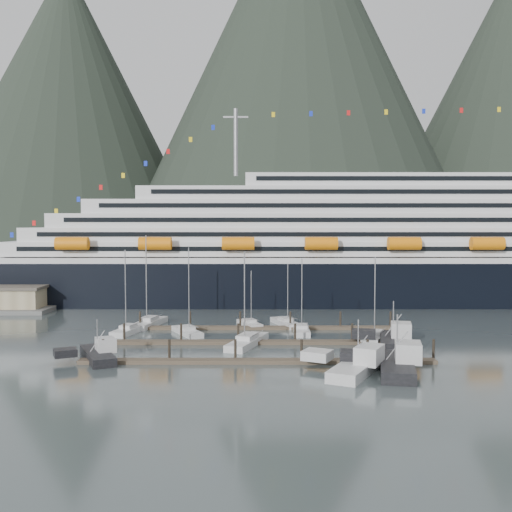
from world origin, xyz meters
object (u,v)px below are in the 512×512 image
(trawler_c, at_px, (357,365))
(trawler_d, at_px, (396,364))
(sailboat_f, at_px, (250,324))
(sailboat_a, at_px, (128,331))
(trawler_a, at_px, (97,354))
(sailboat_c, at_px, (301,331))
(trawler_e, at_px, (392,340))
(sailboat_e, at_px, (149,324))
(sailboat_g, at_px, (286,323))
(sailboat_b, at_px, (187,332))
(sailboat_h, at_px, (376,338))
(sailboat_d, at_px, (247,343))
(cruise_ship, at_px, (401,252))

(trawler_c, bearing_deg, trawler_d, -64.11)
(sailboat_f, bearing_deg, sailboat_a, 86.79)
(sailboat_a, bearing_deg, trawler_a, -166.25)
(sailboat_c, distance_m, trawler_e, 17.00)
(sailboat_f, xyz_separation_m, trawler_d, (18.75, -33.96, 0.61))
(sailboat_a, bearing_deg, sailboat_e, -2.56)
(sailboat_a, xyz_separation_m, sailboat_g, (27.31, 8.17, -0.04))
(sailboat_a, height_order, sailboat_b, sailboat_b)
(trawler_a, relative_size, trawler_c, 0.79)
(trawler_a, xyz_separation_m, trawler_d, (39.53, -6.84, 0.18))
(sailboat_h, height_order, trawler_e, sailboat_h)
(trawler_c, bearing_deg, sailboat_g, 38.05)
(sailboat_a, distance_m, sailboat_f, 21.87)
(sailboat_h, height_order, trawler_c, sailboat_h)
(sailboat_d, distance_m, sailboat_h, 20.99)
(sailboat_d, distance_m, trawler_e, 22.27)
(trawler_c, bearing_deg, trawler_e, -0.24)
(trawler_a, xyz_separation_m, trawler_c, (34.63, -6.80, 0.11))
(trawler_e, bearing_deg, sailboat_f, 62.68)
(trawler_d, distance_m, trawler_e, 16.78)
(sailboat_d, bearing_deg, sailboat_g, -1.85)
(cruise_ship, relative_size, sailboat_b, 13.83)
(sailboat_d, relative_size, sailboat_h, 1.08)
(trawler_c, bearing_deg, sailboat_e, 69.71)
(cruise_ship, relative_size, trawler_a, 18.31)
(sailboat_d, height_order, trawler_e, sailboat_d)
(sailboat_d, height_order, sailboat_g, sailboat_d)
(sailboat_a, distance_m, sailboat_d, 22.82)
(sailboat_b, xyz_separation_m, trawler_e, (32.57, -9.44, 0.52))
(sailboat_c, relative_size, trawler_e, 1.08)
(sailboat_c, relative_size, sailboat_e, 0.77)
(sailboat_b, distance_m, trawler_a, 21.65)
(sailboat_f, xyz_separation_m, sailboat_h, (20.41, -13.20, 0.04))
(sailboat_b, relative_size, sailboat_d, 1.00)
(sailboat_d, xyz_separation_m, sailboat_g, (6.84, 18.23, -0.04))
(sailboat_b, distance_m, sailboat_d, 13.78)
(sailboat_f, xyz_separation_m, sailboat_g, (6.65, 1.00, 0.01))
(cruise_ship, distance_m, trawler_d, 72.94)
(sailboat_a, height_order, trawler_c, sailboat_a)
(sailboat_f, relative_size, trawler_c, 0.73)
(sailboat_c, height_order, trawler_c, sailboat_c)
(sailboat_d, relative_size, sailboat_g, 1.27)
(sailboat_b, distance_m, sailboat_e, 11.56)
(sailboat_g, bearing_deg, sailboat_a, 87.79)
(trawler_d, bearing_deg, sailboat_g, 30.26)
(sailboat_c, xyz_separation_m, sailboat_h, (11.46, -6.48, 0.01))
(sailboat_g, bearing_deg, trawler_e, -159.05)
(sailboat_b, distance_m, sailboat_g, 19.40)
(sailboat_b, height_order, trawler_d, sailboat_b)
(sailboat_b, xyz_separation_m, trawler_a, (-10.29, -19.05, 0.39))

